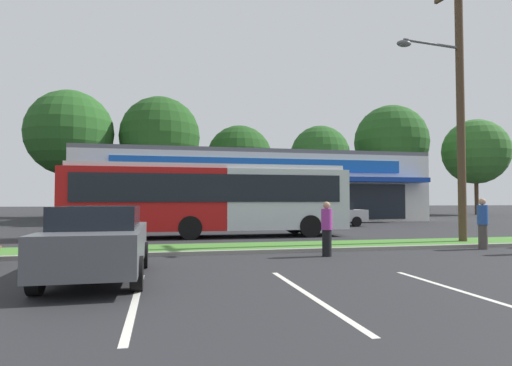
# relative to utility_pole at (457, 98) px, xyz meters

# --- Properties ---
(grass_median) EXTENTS (56.00, 2.20, 0.12)m
(grass_median) POSITION_rel_utility_pole_xyz_m (-6.34, 0.17, -5.51)
(grass_median) COLOR #427A2D
(grass_median) RESTS_ON ground_plane
(curb_lip) EXTENTS (56.00, 0.24, 0.12)m
(curb_lip) POSITION_rel_utility_pole_xyz_m (-6.34, -1.05, -5.51)
(curb_lip) COLOR gray
(curb_lip) RESTS_ON ground_plane
(parking_stripe_0) EXTENTS (0.12, 4.80, 0.01)m
(parking_stripe_0) POSITION_rel_utility_pole_xyz_m (-11.43, -6.75, -5.57)
(parking_stripe_0) COLOR silver
(parking_stripe_0) RESTS_ON ground_plane
(parking_stripe_1) EXTENTS (0.12, 4.80, 0.01)m
(parking_stripe_1) POSITION_rel_utility_pole_xyz_m (-8.47, -7.04, -5.57)
(parking_stripe_1) COLOR silver
(parking_stripe_1) RESTS_ON ground_plane
(parking_stripe_2) EXTENTS (0.12, 4.80, 0.01)m
(parking_stripe_2) POSITION_rel_utility_pole_xyz_m (-5.65, -7.60, -5.57)
(parking_stripe_2) COLOR silver
(parking_stripe_2) RESTS_ON ground_plane
(storefront_building) EXTENTS (27.06, 12.51, 5.48)m
(storefront_building) POSITION_rel_utility_pole_xyz_m (-3.71, 21.75, -2.83)
(storefront_building) COLOR silver
(storefront_building) RESTS_ON ground_plane
(tree_left) EXTENTS (8.15, 8.15, 12.15)m
(tree_left) POSITION_rel_utility_pole_xyz_m (-19.65, 29.47, 2.49)
(tree_left) COLOR #473323
(tree_left) RESTS_ON ground_plane
(tree_mid_left) EXTENTS (8.04, 8.04, 12.10)m
(tree_mid_left) POSITION_rel_utility_pole_xyz_m (-11.25, 30.05, 2.50)
(tree_mid_left) COLOR #473323
(tree_mid_left) RESTS_ON ground_plane
(tree_mid) EXTENTS (7.34, 7.34, 10.03)m
(tree_mid) POSITION_rel_utility_pole_xyz_m (-2.53, 33.08, 0.78)
(tree_mid) COLOR #473323
(tree_mid) RESTS_ON ground_plane
(tree_mid_right) EXTENTS (6.41, 6.41, 9.74)m
(tree_mid_right) POSITION_rel_utility_pole_xyz_m (5.76, 29.72, 0.95)
(tree_mid_right) COLOR #473323
(tree_mid_right) RESTS_ON ground_plane
(tree_right) EXTENTS (8.40, 8.40, 12.57)m
(tree_right) POSITION_rel_utility_pole_xyz_m (14.74, 30.51, 2.78)
(tree_right) COLOR #473323
(tree_right) RESTS_ON ground_plane
(tree_far_right) EXTENTS (7.44, 7.44, 10.98)m
(tree_far_right) POSITION_rel_utility_pole_xyz_m (24.36, 28.60, 1.68)
(tree_far_right) COLOR #473323
(tree_far_right) RESTS_ON ground_plane
(utility_pole) EXTENTS (3.09, 2.40, 10.45)m
(utility_pole) POSITION_rel_utility_pole_xyz_m (0.00, 0.00, 0.00)
(utility_pole) COLOR #4C3826
(utility_pole) RESTS_ON ground_plane
(city_bus) EXTENTS (12.57, 2.69, 3.25)m
(city_bus) POSITION_rel_utility_pole_xyz_m (-8.89, 5.26, -3.81)
(city_bus) COLOR #B71414
(city_bus) RESTS_ON ground_plane
(car_0) EXTENTS (4.59, 1.96, 1.55)m
(car_0) POSITION_rel_utility_pole_xyz_m (-11.84, 12.12, -4.77)
(car_0) COLOR black
(car_0) RESTS_ON ground_plane
(car_1) EXTENTS (1.93, 4.42, 1.54)m
(car_1) POSITION_rel_utility_pole_xyz_m (-12.31, -4.68, -4.77)
(car_1) COLOR #515459
(car_1) RESTS_ON ground_plane
(car_2) EXTENTS (4.37, 1.89, 1.55)m
(car_2) POSITION_rel_utility_pole_xyz_m (-0.38, 11.65, -4.78)
(car_2) COLOR #B7B7BC
(car_2) RESTS_ON ground_plane
(car_3) EXTENTS (4.39, 1.97, 1.57)m
(car_3) POSITION_rel_utility_pole_xyz_m (-5.52, 11.90, -4.77)
(car_3) COLOR #515459
(car_3) RESTS_ON ground_plane
(pedestrian_near_bench) EXTENTS (0.33, 0.33, 1.62)m
(pedestrian_near_bench) POSITION_rel_utility_pole_xyz_m (-6.21, -2.18, -4.76)
(pedestrian_near_bench) COLOR black
(pedestrian_near_bench) RESTS_ON ground_plane
(pedestrian_mid) EXTENTS (0.35, 0.35, 1.73)m
(pedestrian_mid) POSITION_rel_utility_pole_xyz_m (-0.32, -1.56, -4.70)
(pedestrian_mid) COLOR #47423D
(pedestrian_mid) RESTS_ON ground_plane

